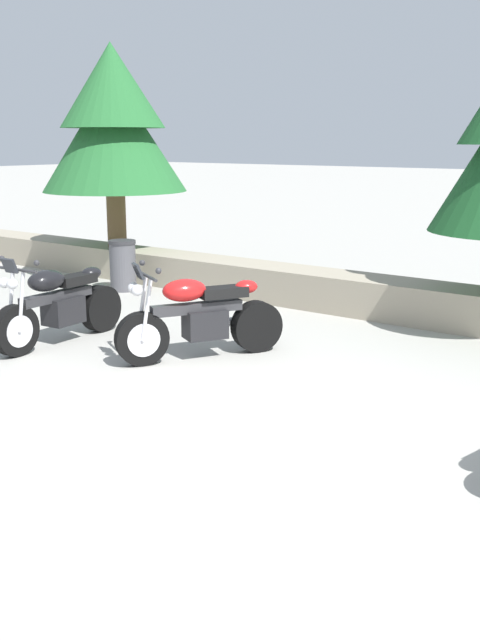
% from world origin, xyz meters
% --- Properties ---
extents(ground_plane, '(120.00, 120.00, 0.00)m').
position_xyz_m(ground_plane, '(0.00, 0.00, 0.00)').
color(ground_plane, '#A3A099').
extents(stone_wall, '(36.00, 0.80, 0.55)m').
position_xyz_m(stone_wall, '(0.00, 4.80, 0.28)').
color(stone_wall, gray).
rests_on(stone_wall, ground).
extents(motorcycle_black_near_left, '(0.67, 2.07, 1.18)m').
position_xyz_m(motorcycle_black_near_left, '(-3.56, 0.97, 0.49)').
color(motorcycle_black_near_left, black).
rests_on(motorcycle_black_near_left, ground).
extents(motorcycle_red_centre, '(1.17, 1.89, 1.18)m').
position_xyz_m(motorcycle_red_centre, '(-1.72, 1.53, 0.49)').
color(motorcycle_red_centre, black).
rests_on(motorcycle_red_centre, ground).
extents(pine_tree_far_left, '(2.65, 2.65, 3.66)m').
position_xyz_m(pine_tree_far_left, '(-6.59, 4.86, 2.83)').
color(pine_tree_far_left, brown).
rests_on(pine_tree_far_left, stone_wall).
extents(trash_bin, '(0.46, 0.46, 0.86)m').
position_xyz_m(trash_bin, '(-5.41, 3.86, 0.43)').
color(trash_bin, '#4C4C51').
rests_on(trash_bin, ground).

